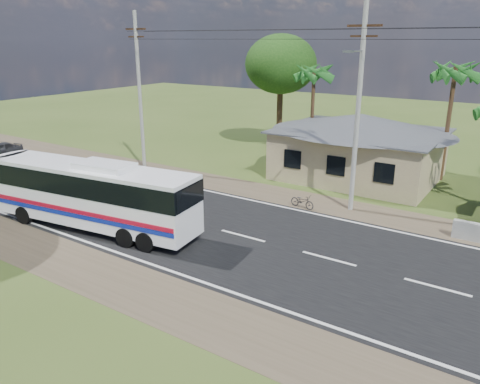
# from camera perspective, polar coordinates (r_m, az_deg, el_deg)

# --- Properties ---
(ground) EXTENTS (120.00, 120.00, 0.00)m
(ground) POSITION_cam_1_polar(r_m,az_deg,el_deg) (22.93, 0.36, -5.41)
(ground) COLOR #364C1B
(ground) RESTS_ON ground
(road) EXTENTS (120.00, 16.00, 0.03)m
(road) POSITION_cam_1_polar(r_m,az_deg,el_deg) (22.93, 0.36, -5.39)
(road) COLOR black
(road) RESTS_ON ground
(house) EXTENTS (12.40, 10.00, 5.00)m
(house) POSITION_cam_1_polar(r_m,az_deg,el_deg) (32.99, 14.40, 6.20)
(house) COLOR tan
(house) RESTS_ON ground
(utility_poles) EXTENTS (32.80, 2.22, 11.00)m
(utility_poles) POSITION_cam_1_polar(r_m,az_deg,el_deg) (25.87, 13.51, 10.12)
(utility_poles) COLOR #9E9E99
(utility_poles) RESTS_ON ground
(palm_mid) EXTENTS (2.80, 2.80, 8.20)m
(palm_mid) POSITION_cam_1_polar(r_m,az_deg,el_deg) (33.61, 24.76, 13.14)
(palm_mid) COLOR #47301E
(palm_mid) RESTS_ON ground
(palm_far) EXTENTS (2.80, 2.80, 7.70)m
(palm_far) POSITION_cam_1_polar(r_m,az_deg,el_deg) (37.08, 9.03, 14.11)
(palm_far) COLOR #47301E
(palm_far) RESTS_ON ground
(tree_behind_house) EXTENTS (6.00, 6.00, 9.61)m
(tree_behind_house) POSITION_cam_1_polar(r_m,az_deg,el_deg) (40.63, 5.00, 15.22)
(tree_behind_house) COLOR #47301E
(tree_behind_house) RESTS_ON ground
(coach_bus) EXTENTS (11.64, 3.90, 3.55)m
(coach_bus) POSITION_cam_1_polar(r_m,az_deg,el_deg) (24.28, -17.60, 0.18)
(coach_bus) COLOR white
(coach_bus) RESTS_ON ground
(motorcycle) EXTENTS (1.60, 0.77, 0.81)m
(motorcycle) POSITION_cam_1_polar(r_m,az_deg,el_deg) (26.77, 7.60, -1.11)
(motorcycle) COLOR black
(motorcycle) RESTS_ON ground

